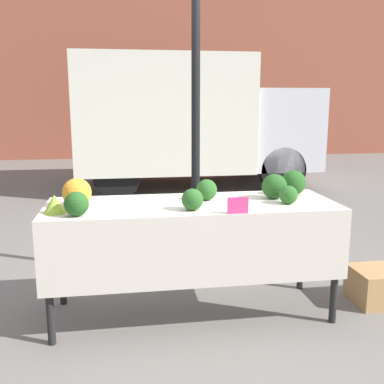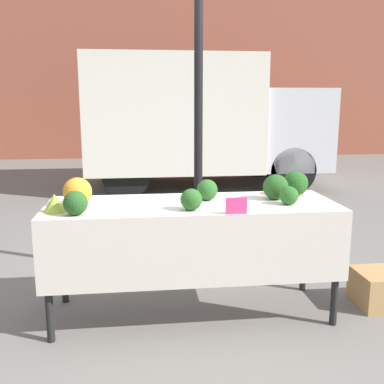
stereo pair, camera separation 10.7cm
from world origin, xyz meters
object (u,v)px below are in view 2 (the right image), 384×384
(parked_truck, at_px, (196,118))
(orange_cauliflower, at_px, (77,192))
(price_sign, at_px, (236,206))
(produce_crate, at_px, (384,288))

(parked_truck, height_order, orange_cauliflower, parked_truck)
(parked_truck, xyz_separation_m, price_sign, (-0.45, -5.41, -0.35))
(parked_truck, relative_size, produce_crate, 9.65)
(orange_cauliflower, relative_size, produce_crate, 0.46)
(orange_cauliflower, bearing_deg, produce_crate, -1.47)
(price_sign, bearing_deg, produce_crate, 13.74)
(orange_cauliflower, bearing_deg, price_sign, -19.27)
(orange_cauliflower, xyz_separation_m, price_sign, (1.02, -0.36, -0.04))
(orange_cauliflower, relative_size, price_sign, 1.43)
(orange_cauliflower, distance_m, produce_crate, 2.39)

